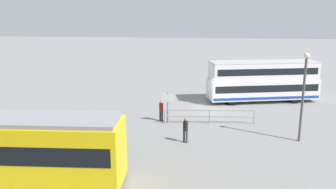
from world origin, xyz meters
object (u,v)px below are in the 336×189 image
(pedestrian_crossing, at_px, (185,129))
(info_sign, at_px, (168,102))
(pedestrian_near_railing, at_px, (161,109))
(street_lamp, at_px, (304,90))
(tram_yellow, at_px, (0,150))
(double_decker_bus, at_px, (263,81))

(pedestrian_crossing, bearing_deg, info_sign, -67.59)
(pedestrian_near_railing, bearing_deg, street_lamp, 161.56)
(pedestrian_near_railing, relative_size, pedestrian_crossing, 0.99)
(tram_yellow, height_order, street_lamp, street_lamp)
(pedestrian_crossing, height_order, street_lamp, street_lamp)
(info_sign, bearing_deg, pedestrian_near_railing, -36.63)
(info_sign, bearing_deg, pedestrian_crossing, 112.41)
(double_decker_bus, bearing_deg, pedestrian_crossing, 60.43)
(pedestrian_near_railing, bearing_deg, tram_yellow, 59.42)
(pedestrian_near_railing, relative_size, street_lamp, 0.28)
(street_lamp, bearing_deg, tram_yellow, 25.66)
(tram_yellow, distance_m, pedestrian_near_railing, 12.74)
(pedestrian_near_railing, distance_m, pedestrian_crossing, 4.85)
(pedestrian_near_railing, relative_size, info_sign, 0.70)
(double_decker_bus, xyz_separation_m, info_sign, (8.15, 7.55, -0.33))
(tram_yellow, bearing_deg, info_sign, -123.61)
(pedestrian_crossing, bearing_deg, pedestrian_near_railing, -63.51)
(double_decker_bus, relative_size, pedestrian_near_railing, 6.42)
(tram_yellow, height_order, pedestrian_crossing, tram_yellow)
(double_decker_bus, relative_size, street_lamp, 1.81)
(pedestrian_near_railing, bearing_deg, info_sign, 143.37)
(pedestrian_crossing, xyz_separation_m, info_sign, (1.63, -3.94, 0.67))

